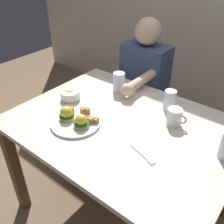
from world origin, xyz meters
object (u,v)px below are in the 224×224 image
water_glass_near (119,83)px  water_glass_extra (170,101)px  fruit_bowl (70,95)px  coffee_mug (175,116)px  eggs_benedict_plate (75,120)px  fork (144,156)px  dining_table (123,138)px  diner_person (142,84)px

water_glass_near → water_glass_extra: water_glass_near is taller
fruit_bowl → coffee_mug: coffee_mug is taller
fruit_bowl → coffee_mug: size_ratio=1.08×
fruit_bowl → water_glass_extra: water_glass_extra is taller
eggs_benedict_plate → water_glass_near: 0.44m
fruit_bowl → fork: fruit_bowl is taller
dining_table → coffee_mug: (0.22, 0.16, 0.16)m
eggs_benedict_plate → water_glass_near: water_glass_near is taller
coffee_mug → fork: coffee_mug is taller
eggs_benedict_plate → water_glass_near: (-0.04, 0.44, 0.03)m
fork → water_glass_near: (-0.46, 0.42, 0.05)m
eggs_benedict_plate → fruit_bowl: 0.27m
fork → water_glass_near: bearing=138.0°
water_glass_near → water_glass_extra: (0.36, 0.01, -0.00)m
coffee_mug → water_glass_near: water_glass_near is taller
fruit_bowl → water_glass_near: water_glass_near is taller
water_glass_near → eggs_benedict_plate: bearing=-84.8°
dining_table → fruit_bowl: size_ratio=10.00×
water_glass_extra → diner_person: (-0.38, 0.32, -0.14)m
water_glass_extra → fork: bearing=-76.6°
water_glass_extra → diner_person: 0.52m
dining_table → fork: (0.22, -0.15, 0.11)m
eggs_benedict_plate → water_glass_extra: bearing=54.0°
fork → water_glass_extra: size_ratio=1.27×
dining_table → fork: fork is taller
dining_table → coffee_mug: size_ratio=10.78×
fruit_bowl → water_glass_extra: (0.53, 0.28, 0.02)m
eggs_benedict_plate → fruit_bowl: eggs_benedict_plate is taller
eggs_benedict_plate → fork: size_ratio=1.75×
dining_table → fruit_bowl: bearing=-179.9°
eggs_benedict_plate → coffee_mug: bearing=38.2°
dining_table → fork: 0.29m
eggs_benedict_plate → fruit_bowl: (-0.21, 0.16, 0.01)m
fork → diner_person: size_ratio=0.14×
coffee_mug → water_glass_near: (-0.45, 0.11, 0.00)m
eggs_benedict_plate → coffee_mug: size_ratio=2.42×
dining_table → water_glass_near: 0.40m
eggs_benedict_plate → water_glass_extra: 0.55m
fruit_bowl → coffee_mug: (0.63, 0.16, 0.02)m
coffee_mug → fork: (0.01, -0.31, -0.05)m
water_glass_near → diner_person: size_ratio=0.11×
dining_table → diner_person: diner_person is taller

